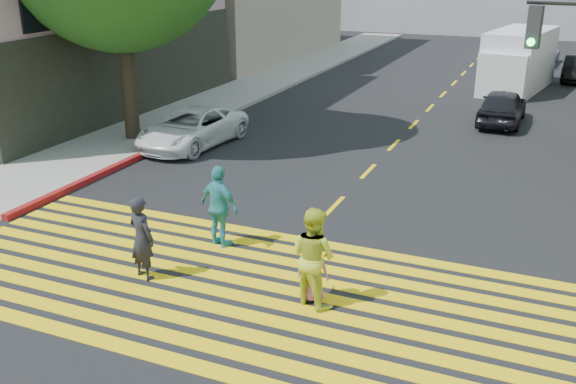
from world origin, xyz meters
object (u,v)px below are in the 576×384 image
Objects in this scene: pedestrian_woman at (313,256)px; silver_car at (540,53)px; pedestrian_man at (142,238)px; pedestrian_extra at (220,207)px; dark_car_near at (502,106)px; white_van at (517,62)px; pedestrian_child at (312,270)px; white_sedan at (192,128)px.

pedestrian_woman is 0.43× the size of silver_car.
pedestrian_man is 2.00m from pedestrian_extra.
dark_car_near is at bearing -91.47° from pedestrian_man.
dark_car_near is at bearing -79.54° from white_van.
pedestrian_extra is at bearing 86.77° from silver_car.
pedestrian_man is 3.40m from pedestrian_woman.
pedestrian_extra reaches higher than silver_car.
dark_car_near is (1.80, 15.02, 0.05)m from pedestrian_child.
pedestrian_extra is 29.58m from silver_car.
white_van is (1.67, 21.98, 0.38)m from pedestrian_woman.
pedestrian_man is 31.55m from silver_car.
pedestrian_woman reaches higher than pedestrian_child.
pedestrian_extra is at bearing -92.84° from pedestrian_man.
silver_car is (2.32, 30.64, -0.30)m from pedestrian_woman.
pedestrian_child is (-0.05, 0.10, -0.32)m from pedestrian_woman.
pedestrian_extra is 14.34m from dark_car_near.
pedestrian_woman is 1.02× the size of pedestrian_extra.
pedestrian_woman is 22.04m from white_van.
pedestrian_child is 30.64m from silver_car.
silver_car is at bearing -72.83° from pedestrian_woman.
pedestrian_extra reaches higher than white_sedan.
white_sedan is (-7.31, 7.99, -0.32)m from pedestrian_woman.
pedestrian_woman is 10.83m from white_sedan.
white_sedan is at bearing -48.00° from pedestrian_man.
silver_car is 8.72m from white_van.
pedestrian_child is 0.31× the size of dark_car_near.
pedestrian_woman reaches higher than white_sedan.
white_van is at bearing -103.99° from pedestrian_child.
white_sedan is at bearing -26.05° from pedestrian_woman.
pedestrian_man is at bearing 86.14° from silver_car.
pedestrian_man is at bearing -92.95° from white_van.
pedestrian_extra is at bearing 72.82° from dark_car_near.
silver_car is (5.70, 31.03, -0.22)m from pedestrian_man.
white_sedan is at bearing -37.49° from pedestrian_extra.
pedestrian_extra is 20.95m from white_van.
pedestrian_extra reaches higher than pedestrian_man.
pedestrian_man is at bearing 72.63° from dark_car_near.
pedestrian_extra is 7.96m from white_sedan.
white_van is at bearing -88.37° from dark_car_near.
white_van reaches higher than pedestrian_child.
pedestrian_man is 1.40× the size of pedestrian_child.
white_van is at bearing -85.88° from pedestrian_man.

